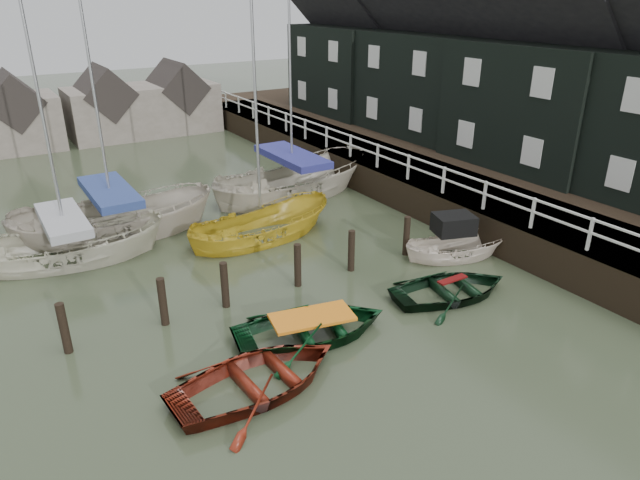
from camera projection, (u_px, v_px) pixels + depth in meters
ground at (316, 344)px, 14.77m from camera, size 120.00×120.00×0.00m
pier at (376, 168)px, 26.85m from camera, size 3.04×32.00×2.70m
land_strip at (459, 166)px, 29.82m from camera, size 14.00×38.00×1.50m
quay_houses at (492, 54)px, 26.50m from camera, size 6.52×28.14×10.01m
mooring_pilings at (228, 290)px, 16.36m from camera, size 13.72×0.22×1.80m
far_sheds at (103, 108)px, 34.62m from camera, size 14.00×4.08×4.39m
rowboat_red at (259, 389)px, 13.07m from camera, size 4.34×3.22×0.86m
rowboat_green at (312, 337)px, 15.06m from camera, size 4.65×3.73×0.86m
rowboat_dkgreen at (451, 296)px, 17.05m from camera, size 4.18×3.34×0.77m
motorboat at (455, 254)px, 19.53m from camera, size 3.90×2.47×2.19m
sailboat_a at (70, 258)px, 19.32m from camera, size 6.70×3.64×10.65m
sailboat_b at (116, 233)px, 21.38m from camera, size 7.76×4.22×11.99m
sailboat_c at (262, 237)px, 21.09m from camera, size 5.91×2.56×9.44m
sailboat_d at (293, 194)px, 25.48m from camera, size 8.00×3.46×12.51m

